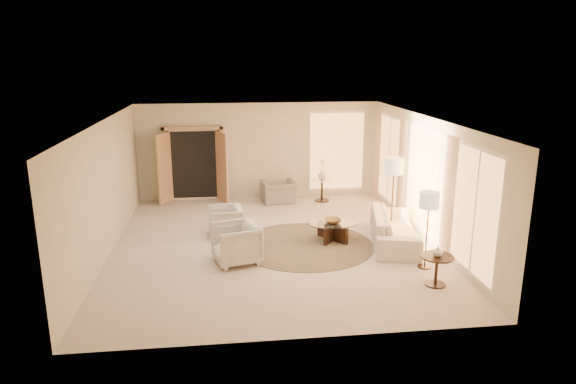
{
  "coord_description": "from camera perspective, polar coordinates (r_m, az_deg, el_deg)",
  "views": [
    {
      "loc": [
        -0.97,
        -10.78,
        4.09
      ],
      "look_at": [
        0.4,
        0.4,
        1.1
      ],
      "focal_mm": 32.0,
      "sensor_mm": 36.0,
      "label": 1
    }
  ],
  "objects": [
    {
      "name": "floor_lamp_near",
      "position": [
        12.19,
        11.7,
        2.48
      ],
      "size": [
        0.44,
        0.44,
        1.81
      ],
      "rotation": [
        0.0,
        0.0,
        -0.01
      ],
      "color": "#2E221A",
      "rests_on": "room"
    },
    {
      "name": "armchair_right",
      "position": [
        10.5,
        -5.78,
        -5.5
      ],
      "size": [
        1.01,
        1.05,
        0.9
      ],
      "primitive_type": "imported",
      "rotation": [
        0.0,
        0.0,
        -1.31
      ],
      "color": "beige",
      "rests_on": "room"
    },
    {
      "name": "window_back_corner",
      "position": [
        15.33,
        5.45,
        4.51
      ],
      "size": [
        1.7,
        0.1,
        2.4
      ],
      "primitive_type": null,
      "color": "#FFB166",
      "rests_on": "room"
    },
    {
      "name": "side_vase",
      "position": [
        14.81,
        3.81,
        1.93
      ],
      "size": [
        0.25,
        0.25,
        0.26
      ],
      "primitive_type": "imported",
      "rotation": [
        0.0,
        0.0,
        -0.02
      ],
      "color": "white",
      "rests_on": "side_table"
    },
    {
      "name": "floor_lamp_far",
      "position": [
        10.29,
        15.4,
        -1.26
      ],
      "size": [
        0.38,
        0.38,
        1.56
      ],
      "rotation": [
        0.0,
        0.0,
        0.15
      ],
      "color": "#2E221A",
      "rests_on": "room"
    },
    {
      "name": "side_table",
      "position": [
        14.9,
        3.79,
        0.49
      ],
      "size": [
        0.56,
        0.56,
        0.66
      ],
      "rotation": [
        0.0,
        0.0,
        0.36
      ],
      "color": "#2E221A",
      "rests_on": "room"
    },
    {
      "name": "accent_chair",
      "position": [
        14.72,
        -1.05,
        0.42
      ],
      "size": [
        1.02,
        0.73,
        0.83
      ],
      "primitive_type": "imported",
      "rotation": [
        0.0,
        0.0,
        3.26
      ],
      "color": "gray",
      "rests_on": "room"
    },
    {
      "name": "end_table",
      "position": [
        9.85,
        16.19,
        -7.82
      ],
      "size": [
        0.61,
        0.61,
        0.57
      ],
      "rotation": [
        0.0,
        0.0,
        0.3
      ],
      "color": "black",
      "rests_on": "room"
    },
    {
      "name": "bowl",
      "position": [
        11.7,
        4.99,
        -3.19
      ],
      "size": [
        0.43,
        0.43,
        0.09
      ],
      "primitive_type": "imported",
      "rotation": [
        0.0,
        0.0,
        0.14
      ],
      "color": "brown",
      "rests_on": "coffee_table"
    },
    {
      "name": "sofa",
      "position": [
        11.79,
        11.71,
        -3.94
      ],
      "size": [
        1.45,
        2.55,
        0.7
      ],
      "primitive_type": "imported",
      "rotation": [
        0.0,
        0.0,
        1.35
      ],
      "color": "beige",
      "rests_on": "room"
    },
    {
      "name": "end_vase",
      "position": [
        9.75,
        16.31,
        -6.33
      ],
      "size": [
        0.21,
        0.21,
        0.19
      ],
      "primitive_type": "imported",
      "rotation": [
        0.0,
        0.0,
        0.13
      ],
      "color": "white",
      "rests_on": "end_table"
    },
    {
      "name": "room",
      "position": [
        11.15,
        -1.79,
        0.89
      ],
      "size": [
        7.04,
        8.04,
        2.83
      ],
      "color": "beige",
      "rests_on": "ground"
    },
    {
      "name": "curtains_right",
      "position": [
        12.87,
        13.05,
        1.96
      ],
      "size": [
        0.06,
        5.2,
        2.6
      ],
      "primitive_type": null,
      "color": "#DBB590",
      "rests_on": "room"
    },
    {
      "name": "windows_right",
      "position": [
        12.06,
        14.72,
        1.24
      ],
      "size": [
        0.1,
        6.4,
        2.4
      ],
      "primitive_type": null,
      "color": "#FFB166",
      "rests_on": "room"
    },
    {
      "name": "coffee_table",
      "position": [
        11.77,
        4.97,
        -4.14
      ],
      "size": [
        1.2,
        1.2,
        0.43
      ],
      "rotation": [
        0.0,
        0.0,
        0.03
      ],
      "color": "black",
      "rests_on": "room"
    },
    {
      "name": "french_doors",
      "position": [
        14.94,
        -10.43,
        2.95
      ],
      "size": [
        1.95,
        0.66,
        2.16
      ],
      "color": "tan",
      "rests_on": "room"
    },
    {
      "name": "area_rug",
      "position": [
        11.53,
        1.91,
        -5.89
      ],
      "size": [
        3.24,
        3.24,
        0.01
      ],
      "primitive_type": "cylinder",
      "rotation": [
        0.0,
        0.0,
        -0.06
      ],
      "color": "#3C3020",
      "rests_on": "room"
    },
    {
      "name": "armchair_left",
      "position": [
        12.08,
        -6.96,
        -3.09
      ],
      "size": [
        0.78,
        0.82,
        0.78
      ],
      "primitive_type": "imported",
      "rotation": [
        0.0,
        0.0,
        -1.47
      ],
      "color": "beige",
      "rests_on": "room"
    }
  ]
}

